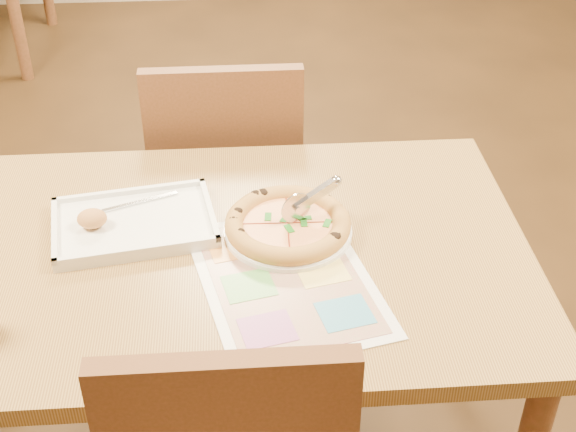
{
  "coord_description": "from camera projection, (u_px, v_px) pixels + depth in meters",
  "views": [
    {
      "loc": [
        0.04,
        -1.36,
        1.76
      ],
      "look_at": [
        0.14,
        0.04,
        0.77
      ],
      "focal_mm": 50.0,
      "sensor_mm": 36.0,
      "label": 1
    }
  ],
  "objects": [
    {
      "name": "dining_table",
      "position": [
        227.0,
        279.0,
        1.76
      ],
      "size": [
        1.3,
        0.85,
        0.72
      ],
      "color": "olive",
      "rests_on": "ground"
    },
    {
      "name": "chair_far",
      "position": [
        226.0,
        163.0,
        2.29
      ],
      "size": [
        0.42,
        0.42,
        0.47
      ],
      "rotation": [
        0.0,
        0.0,
        3.14
      ],
      "color": "brown",
      "rests_on": "ground"
    },
    {
      "name": "plate",
      "position": [
        288.0,
        232.0,
        1.74
      ],
      "size": [
        0.37,
        0.37,
        0.01
      ],
      "primitive_type": "cylinder",
      "rotation": [
        0.0,
        0.0,
        -0.4
      ],
      "color": "white",
      "rests_on": "dining_table"
    },
    {
      "name": "pizza",
      "position": [
        288.0,
        224.0,
        1.73
      ],
      "size": [
        0.27,
        0.27,
        0.04
      ],
      "rotation": [
        0.0,
        0.0,
        -0.03
      ],
      "color": "#CB9145",
      "rests_on": "plate"
    },
    {
      "name": "pizza_cutter",
      "position": [
        310.0,
        199.0,
        1.72
      ],
      "size": [
        0.13,
        0.07,
        0.08
      ],
      "rotation": [
        0.0,
        0.0,
        0.45
      ],
      "color": "silver",
      "rests_on": "pizza"
    },
    {
      "name": "appetizer_tray",
      "position": [
        131.0,
        224.0,
        1.76
      ],
      "size": [
        0.38,
        0.29,
        0.06
      ],
      "rotation": [
        0.0,
        0.0,
        0.16
      ],
      "color": "silver",
      "rests_on": "dining_table"
    },
    {
      "name": "menu",
      "position": [
        286.0,
        279.0,
        1.62
      ],
      "size": [
        0.43,
        0.53,
        0.0
      ],
      "primitive_type": "cube",
      "rotation": [
        0.0,
        0.0,
        0.23
      ],
      "color": "silver",
      "rests_on": "dining_table"
    }
  ]
}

